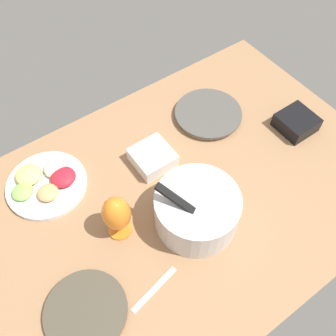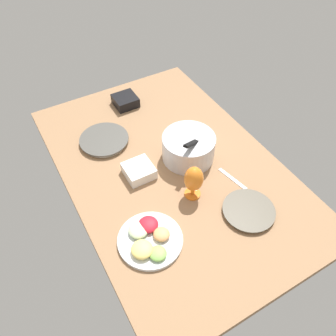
{
  "view_description": "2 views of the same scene",
  "coord_description": "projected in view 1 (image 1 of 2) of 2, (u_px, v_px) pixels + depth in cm",
  "views": [
    {
      "loc": [
        39.26,
        53.03,
        114.16
      ],
      "look_at": [
        -3.49,
        -7.48,
        6.7
      ],
      "focal_mm": 40.0,
      "sensor_mm": 36.0,
      "label": 1
    },
    {
      "loc": [
        102.68,
        -60.39,
        131.63
      ],
      "look_at": [
        5.59,
        -4.73,
        6.7
      ],
      "focal_mm": 36.32,
      "sensor_mm": 36.0,
      "label": 2
    }
  ],
  "objects": [
    {
      "name": "square_bowl_white",
      "position": [
        153.0,
        157.0,
        1.38
      ],
      "size": [
        14.05,
        14.05,
        5.84
      ],
      "color": "white",
      "rests_on": "ground_plane"
    },
    {
      "name": "hurricane_glass_orange",
      "position": [
        117.0,
        214.0,
        1.15
      ],
      "size": [
        9.16,
        9.16,
        18.64
      ],
      "color": "orange",
      "rests_on": "ground_plane"
    },
    {
      "name": "dinner_plate_left",
      "position": [
        208.0,
        114.0,
        1.52
      ],
      "size": [
        27.21,
        27.21,
        2.63
      ],
      "color": "silver",
      "rests_on": "ground_plane"
    },
    {
      "name": "square_bowl_black",
      "position": [
        297.0,
        122.0,
        1.47
      ],
      "size": [
        13.69,
        13.69,
        6.01
      ],
      "color": "black",
      "rests_on": "ground_plane"
    },
    {
      "name": "fork_by_right_plate",
      "position": [
        154.0,
        289.0,
        1.13
      ],
      "size": [
        18.0,
        5.32,
        0.6
      ],
      "primitive_type": "cube",
      "rotation": [
        0.0,
        0.0,
        0.2
      ],
      "color": "silver",
      "rests_on": "ground_plane"
    },
    {
      "name": "ground_plane",
      "position": [
        172.0,
        201.0,
        1.33
      ],
      "size": [
        160.0,
        104.0,
        4.0
      ],
      "primitive_type": "cube",
      "color": "#99704C"
    },
    {
      "name": "fruit_platter",
      "position": [
        46.0,
        182.0,
        1.33
      ],
      "size": [
        28.57,
        28.57,
        5.48
      ],
      "color": "silver",
      "rests_on": "ground_plane"
    },
    {
      "name": "mixing_bowl",
      "position": [
        197.0,
        209.0,
        1.2
      ],
      "size": [
        27.54,
        27.54,
        20.49
      ],
      "color": "silver",
      "rests_on": "ground_plane"
    },
    {
      "name": "dinner_plate_right",
      "position": [
        86.0,
        311.0,
        1.09
      ],
      "size": [
        24.49,
        24.49,
        2.08
      ],
      "color": "beige",
      "rests_on": "ground_plane"
    }
  ]
}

